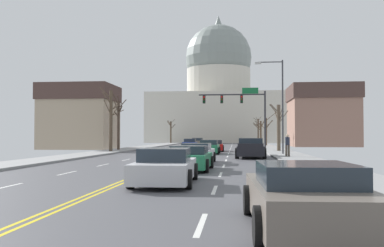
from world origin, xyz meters
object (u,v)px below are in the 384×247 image
Objects in this scene: sedan_near_00 at (214,146)px; sedan_oncoming_00 at (190,144)px; sedan_near_05 at (165,167)px; pedestrian_00 at (288,144)px; sedan_near_06 at (305,197)px; pickup_truck_near_02 at (251,149)px; signal_gantry at (241,105)px; sedan_near_04 at (190,159)px; sedan_near_01 at (209,147)px; sedan_oncoming_01 at (198,142)px; sedan_near_03 at (197,153)px; street_lamp_right at (279,98)px.

sedan_near_00 is 0.99× the size of sedan_oncoming_00.
pedestrian_00 is at bearing 69.92° from sedan_near_05.
pickup_truck_near_02 is at bearing 90.29° from sedan_near_06.
sedan_near_06 is (0.61, -42.00, -4.75)m from signal_gantry.
sedan_near_05 is (-0.23, -5.86, 0.02)m from sedan_near_04.
sedan_near_00 is 1.01× the size of sedan_near_01.
sedan_oncoming_00 is at bearing 106.99° from pickup_truck_near_02.
sedan_oncoming_01 reaches higher than sedan_near_05.
sedan_oncoming_00 is 10.54m from sedan_oncoming_01.
sedan_near_00 is 19.16m from sedan_near_03.
sedan_near_05 is (-0.22, -30.49, 0.01)m from sedan_near_00.
pedestrian_00 is at bearing -67.79° from sedan_oncoming_00.
pickup_truck_near_02 is at bearing -73.01° from sedan_oncoming_00.
signal_gantry is 4.76× the size of pedestrian_00.
sedan_near_00 is at bearing -71.37° from sedan_oncoming_00.
street_lamp_right is 22.94m from sedan_oncoming_00.
sedan_oncoming_00 is at bearing 96.21° from sedan_near_04.
street_lamp_right is 23.21m from sedan_near_05.
pedestrian_00 is (6.38, 17.44, 0.47)m from sedan_near_05.
signal_gantry is 0.98× the size of street_lamp_right.
street_lamp_right is at bearing 92.13° from pedestrian_00.
sedan_near_01 is at bearing -78.21° from sedan_oncoming_00.
pedestrian_00 is (6.34, -6.74, 0.46)m from sedan_near_01.
street_lamp_right is 1.83× the size of sedan_near_03.
street_lamp_right is at bearing -19.92° from sedan_near_01.
sedan_oncoming_01 is at bearing 101.86° from pickup_truck_near_02.
sedan_near_03 is 31.07m from sedan_oncoming_00.
sedan_near_04 is 13.12m from pedestrian_00.
sedan_oncoming_00 is at bearing 98.69° from sedan_near_06.
sedan_near_05 reaches higher than sedan_oncoming_00.
pickup_truck_near_02 is at bearing -123.42° from street_lamp_right.
pickup_truck_near_02 is (0.48, -17.08, -4.65)m from signal_gantry.
sedan_oncoming_01 is at bearing 97.31° from sedan_near_01.
pedestrian_00 is at bearing -79.71° from signal_gantry.
pedestrian_00 reaches higher than sedan_oncoming_01.
sedan_near_03 is 1.01× the size of sedan_near_06.
sedan_near_01 is 9.26m from pedestrian_00.
signal_gantry is at bearing -68.87° from sedan_oncoming_01.
sedan_near_04 is 36.51m from sedan_oncoming_00.
sedan_near_05 is at bearing -110.08° from pedestrian_00.
street_lamp_right is at bearing 69.61° from sedan_near_04.
sedan_near_01 reaches higher than sedan_oncoming_00.
sedan_near_01 is 7.10m from pickup_truck_near_02.
sedan_oncoming_00 reaches higher than sedan_near_00.
sedan_near_06 is at bearing -82.92° from sedan_oncoming_01.
street_lamp_right reaches higher than sedan_near_05.
sedan_near_05 is at bearing -86.07° from sedan_oncoming_01.
sedan_oncoming_01 is 2.64× the size of pedestrian_00.
sedan_near_03 is 2.66× the size of pedestrian_00.
sedan_near_05 is (-0.04, -24.18, -0.01)m from sedan_near_01.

